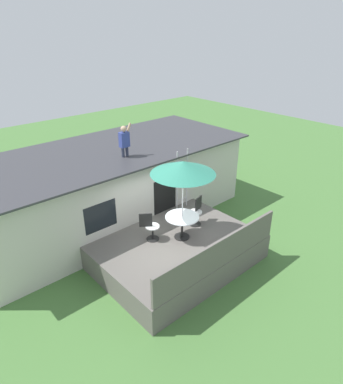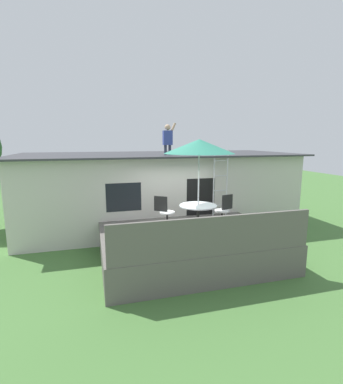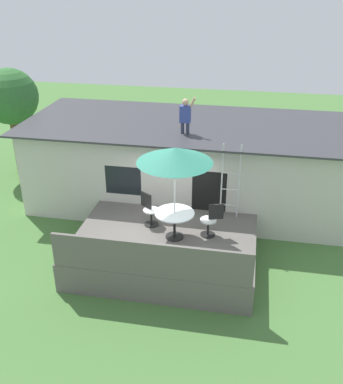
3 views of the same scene
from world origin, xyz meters
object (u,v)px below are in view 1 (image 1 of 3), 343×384
Objects in this scene: patio_umbrella at (183,168)px; person_figure at (124,139)px; patio_table at (182,221)px; step_ladder at (182,180)px; patio_chair_left at (150,227)px; patio_chair_right at (196,211)px.

person_figure reaches higher than patio_umbrella.
step_ladder is at bearing 46.91° from patio_table.
step_ladder reaches higher than patio_chair_left.
person_figure is (-0.16, 2.64, 2.02)m from patio_table.
patio_umbrella is at bearing 0.00° from patio_chair_right.
patio_umbrella is at bearing -133.09° from step_ladder.
patio_table is 1.13× the size of patio_chair_right.
step_ladder is (1.32, 1.42, 0.51)m from patio_table.
patio_chair_left is (-2.13, -0.85, -0.64)m from step_ladder.
patio_chair_left is (-0.81, 0.56, -1.89)m from patio_umbrella.
patio_chair_right is (0.93, 0.29, -0.13)m from patio_table.
patio_chair_left is at bearing -107.44° from person_figure.
patio_chair_right is (1.74, -0.27, 0.00)m from patio_chair_left.
person_figure is 1.21× the size of patio_chair_right.
patio_chair_right is (-0.39, -1.12, -0.64)m from step_ladder.
patio_umbrella is 1.15× the size of step_ladder.
step_ladder is 2.39× the size of patio_chair_left.
step_ladder is 1.35m from patio_chair_right.
patio_chair_left is at bearing 145.15° from patio_umbrella.
patio_umbrella reaches higher than patio_chair_right.
patio_table is 0.47× the size of step_ladder.
step_ladder is at bearing 46.91° from patio_umbrella.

